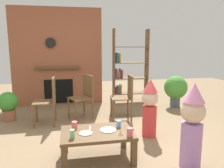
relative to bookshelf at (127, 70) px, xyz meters
name	(u,v)px	position (x,y,z in m)	size (l,w,h in m)	color
ground_plane	(107,145)	(-0.95, -2.40, -0.86)	(12.00, 12.00, 0.00)	#846B4C
brick_fireplace_feature	(58,57)	(-1.75, 0.20, 0.33)	(2.20, 0.28, 2.40)	#935138
bookshelf	(127,70)	(0.00, 0.00, 0.00)	(0.90, 0.28, 1.90)	brown
coffee_table	(97,136)	(-1.15, -2.78, -0.54)	(0.93, 0.62, 0.38)	brown
paper_cup_near_left	(130,132)	(-0.77, -3.01, -0.43)	(0.07, 0.07, 0.11)	#E5666B
paper_cup_near_right	(75,125)	(-1.43, -2.63, -0.43)	(0.08, 0.08, 0.10)	#E5666B
paper_cup_center	(119,124)	(-0.84, -2.68, -0.44)	(0.06, 0.06, 0.09)	#669EE0
paper_cup_far_left	(72,134)	(-1.47, -2.93, -0.43)	(0.06, 0.06, 0.11)	#8CD18C
paper_plate_front	(86,133)	(-1.30, -2.82, -0.48)	(0.17, 0.17, 0.01)	white
paper_plate_rear	(108,130)	(-1.00, -2.77, -0.48)	(0.21, 0.21, 0.01)	white
birthday_cake_slice	(120,132)	(-0.87, -2.94, -0.44)	(0.10, 0.10, 0.07)	#EAC68C
table_fork	(90,128)	(-1.23, -2.64, -0.48)	(0.15, 0.02, 0.01)	silver
child_with_cone_hat	(192,124)	(-0.04, -3.19, -0.30)	(0.29, 0.29, 1.06)	#B27FCC
child_in_pink	(150,106)	(-0.21, -2.19, -0.36)	(0.27, 0.27, 0.96)	#D13838
dining_chair_left	(49,98)	(-1.86, -1.30, -0.35)	(0.41, 0.41, 0.90)	brown
dining_chair_middle	(84,94)	(-1.19, -1.08, -0.35)	(0.53, 0.53, 0.90)	brown
dining_chair_right	(126,94)	(-0.37, -1.26, -0.35)	(0.43, 0.43, 0.90)	brown
potted_plant_tall	(176,88)	(1.05, -0.62, -0.41)	(0.56, 0.56, 0.76)	#4C5660
potted_plant_short	(8,104)	(-2.69, -0.94, -0.53)	(0.39, 0.39, 0.59)	#9E5B42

